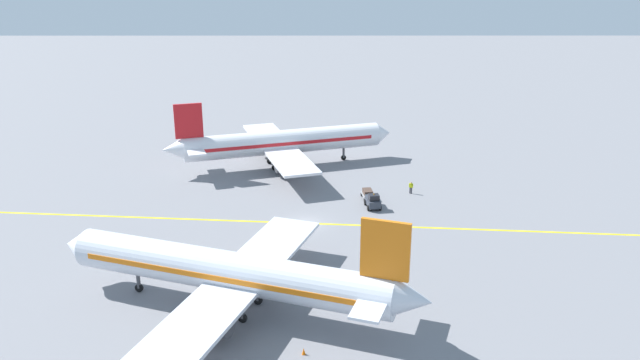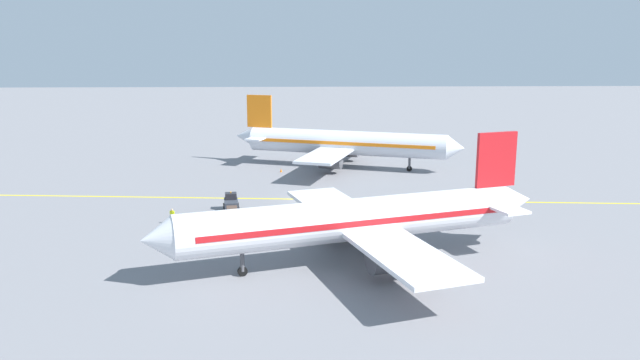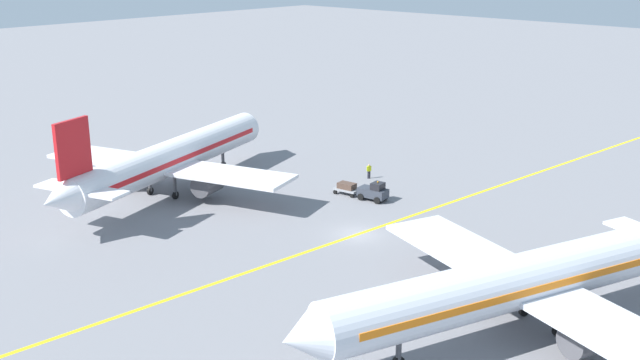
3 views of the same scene
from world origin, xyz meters
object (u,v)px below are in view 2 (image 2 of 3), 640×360
at_px(airplane_adjacent_stand, 358,220).
at_px(baggage_cart_trailing, 232,212).
at_px(ground_crew_worker, 172,216).
at_px(traffic_cone_near_nose, 301,158).
at_px(baggage_tug_dark, 231,203).
at_px(traffic_cone_mid_apron, 281,170).
at_px(airplane_at_gate, 343,143).

relative_size(airplane_adjacent_stand, baggage_cart_trailing, 12.59).
distance_m(ground_crew_worker, traffic_cone_near_nose, 38.94).
height_order(baggage_tug_dark, traffic_cone_mid_apron, baggage_tug_dark).
distance_m(airplane_adjacent_stand, traffic_cone_mid_apron, 39.44).
distance_m(airplane_adjacent_stand, baggage_tug_dark, 21.47).
distance_m(airplane_adjacent_stand, baggage_cart_trailing, 18.69).
distance_m(airplane_at_gate, baggage_cart_trailing, 31.30).
relative_size(ground_crew_worker, traffic_cone_near_nose, 3.05).
height_order(airplane_adjacent_stand, baggage_tug_dark, airplane_adjacent_stand).
height_order(baggage_tug_dark, baggage_cart_trailing, baggage_tug_dark).
bearing_deg(baggage_cart_trailing, ground_crew_worker, -72.36).
relative_size(airplane_at_gate, baggage_cart_trailing, 12.50).
xyz_separation_m(baggage_cart_trailing, ground_crew_worker, (1.90, -5.97, 0.15)).
bearing_deg(ground_crew_worker, traffic_cone_mid_apron, 158.21).
bearing_deg(traffic_cone_mid_apron, baggage_cart_trailing, -10.66).
distance_m(baggage_tug_dark, ground_crew_worker, 7.58).
relative_size(airplane_adjacent_stand, baggage_tug_dark, 10.96).
height_order(ground_crew_worker, traffic_cone_near_nose, ground_crew_worker).
xyz_separation_m(airplane_adjacent_stand, traffic_cone_mid_apron, (-38.57, -7.48, -3.43)).
bearing_deg(airplane_adjacent_stand, baggage_tug_dark, -143.89).
bearing_deg(airplane_adjacent_stand, traffic_cone_near_nose, -174.74).
bearing_deg(airplane_at_gate, ground_crew_worker, -33.87).
height_order(baggage_tug_dark, traffic_cone_near_nose, baggage_tug_dark).
bearing_deg(airplane_at_gate, traffic_cone_mid_apron, -71.12).
bearing_deg(baggage_tug_dark, baggage_cart_trailing, 7.42).
bearing_deg(baggage_tug_dark, ground_crew_worker, -47.01).
bearing_deg(airplane_adjacent_stand, traffic_cone_mid_apron, -169.03).
distance_m(airplane_at_gate, airplane_adjacent_stand, 41.81).
bearing_deg(traffic_cone_near_nose, airplane_adjacent_stand, 5.26).
bearing_deg(traffic_cone_near_nose, baggage_tug_dark, -14.47).
relative_size(airplane_at_gate, traffic_cone_near_nose, 62.70).
bearing_deg(traffic_cone_mid_apron, airplane_at_gate, 108.88).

